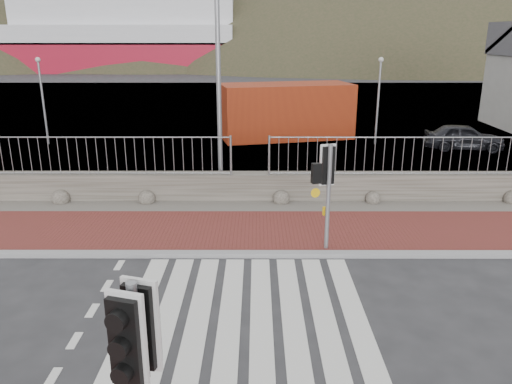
{
  "coord_description": "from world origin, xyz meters",
  "views": [
    {
      "loc": [
        0.21,
        -8.07,
        5.17
      ],
      "look_at": [
        0.2,
        3.0,
        1.64
      ],
      "focal_mm": 35.0,
      "sensor_mm": 36.0,
      "label": 1
    }
  ],
  "objects_px": {
    "streetlight": "(222,38)",
    "ferry": "(86,32)",
    "shipping_container": "(286,111)",
    "car_a": "(464,137)",
    "traffic_signal_near": "(137,351)",
    "traffic_signal_far": "(328,175)"
  },
  "relations": [
    {
      "from": "streetlight",
      "to": "ferry",
      "type": "bearing_deg",
      "value": 123.94
    },
    {
      "from": "shipping_container",
      "to": "car_a",
      "type": "distance_m",
      "value": 8.63
    },
    {
      "from": "traffic_signal_near",
      "to": "shipping_container",
      "type": "distance_m",
      "value": 21.43
    },
    {
      "from": "ferry",
      "to": "traffic_signal_near",
      "type": "bearing_deg",
      "value": -71.73
    },
    {
      "from": "traffic_signal_near",
      "to": "car_a",
      "type": "height_order",
      "value": "traffic_signal_near"
    },
    {
      "from": "shipping_container",
      "to": "car_a",
      "type": "bearing_deg",
      "value": -32.81
    },
    {
      "from": "streetlight",
      "to": "car_a",
      "type": "height_order",
      "value": "streetlight"
    },
    {
      "from": "ferry",
      "to": "car_a",
      "type": "bearing_deg",
      "value": -57.08
    },
    {
      "from": "ferry",
      "to": "car_a",
      "type": "height_order",
      "value": "ferry"
    },
    {
      "from": "ferry",
      "to": "shipping_container",
      "type": "xyz_separation_m",
      "value": [
        26.36,
        -50.32,
        -3.99
      ]
    },
    {
      "from": "traffic_signal_far",
      "to": "streetlight",
      "type": "xyz_separation_m",
      "value": [
        -2.76,
        4.74,
        3.06
      ]
    },
    {
      "from": "traffic_signal_near",
      "to": "car_a",
      "type": "relative_size",
      "value": 0.8
    },
    {
      "from": "ferry",
      "to": "shipping_container",
      "type": "bearing_deg",
      "value": -62.35
    },
    {
      "from": "ferry",
      "to": "traffic_signal_far",
      "type": "height_order",
      "value": "ferry"
    },
    {
      "from": "ferry",
      "to": "traffic_signal_near",
      "type": "height_order",
      "value": "ferry"
    },
    {
      "from": "traffic_signal_far",
      "to": "car_a",
      "type": "xyz_separation_m",
      "value": [
        7.9,
        11.36,
        -1.36
      ]
    },
    {
      "from": "traffic_signal_far",
      "to": "shipping_container",
      "type": "distance_m",
      "value": 14.27
    },
    {
      "from": "shipping_container",
      "to": "traffic_signal_far",
      "type": "bearing_deg",
      "value": -102.34
    },
    {
      "from": "car_a",
      "to": "traffic_signal_far",
      "type": "bearing_deg",
      "value": 152.47
    },
    {
      "from": "traffic_signal_near",
      "to": "traffic_signal_far",
      "type": "relative_size",
      "value": 1.04
    },
    {
      "from": "ferry",
      "to": "traffic_signal_far",
      "type": "xyz_separation_m",
      "value": [
        26.55,
        -64.57,
        -3.4
      ]
    },
    {
      "from": "streetlight",
      "to": "car_a",
      "type": "distance_m",
      "value": 13.3
    }
  ]
}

